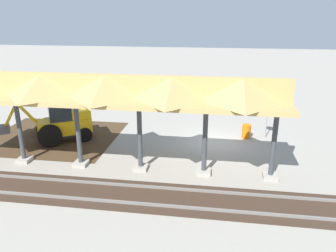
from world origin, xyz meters
The scene contains 8 objects.
ground_plane centered at (0.00, 0.00, 0.00)m, with size 120.00×120.00×0.00m, color gray.
dirt_work_zone centered at (10.38, 0.52, 0.00)m, with size 8.12×7.00×0.01m, color #42301E.
platform_canopy centered at (5.34, 4.27, 4.16)m, with size 17.38×3.20×4.90m.
rail_tracks centered at (0.00, 6.86, 0.03)m, with size 60.00×2.58×0.15m.
stop_sign centered at (-3.23, -1.42, 1.76)m, with size 0.63×0.48×2.44m.
backhoe centered at (9.45, 1.08, 1.26)m, with size 5.06×3.78×2.82m.
dirt_mound centered at (11.44, 0.04, 0.00)m, with size 3.77×3.77×1.82m, color #42301E.
traffic_barrel centered at (-1.99, -1.14, 0.45)m, with size 0.56×0.56×0.90m, color orange.
Camera 1 is at (0.10, 19.15, 7.62)m, focal length 35.00 mm.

